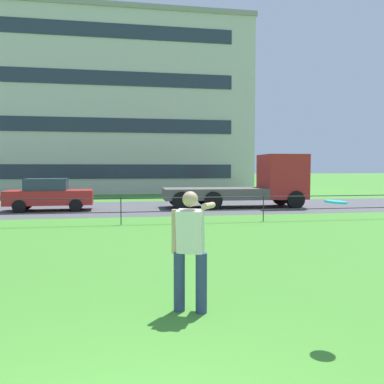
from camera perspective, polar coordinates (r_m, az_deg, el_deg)
street_strip at (r=20.90m, az=-9.94°, el=-2.25°), size 80.00×7.80×0.01m
park_fence at (r=14.73m, az=-10.00°, el=-1.96°), size 32.21×0.04×1.00m
person_thrower at (r=5.73m, az=-0.23°, el=-7.74°), size 0.72×0.71×1.71m
frisbee at (r=5.18m, az=19.63°, el=-1.32°), size 0.37×0.37×0.04m
car_red_center at (r=20.52m, az=-19.50°, el=-0.32°), size 4.06×1.92×1.54m
flatbed_truck_right at (r=21.32m, az=8.88°, el=1.14°), size 7.37×2.63×2.75m
apartment_building_background at (r=38.31m, az=-12.72°, el=11.24°), size 25.39×12.27×14.66m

